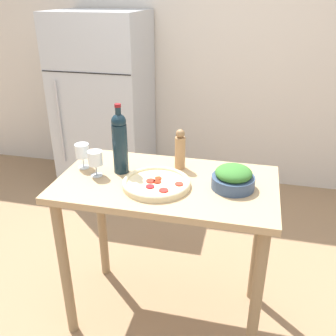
{
  "coord_description": "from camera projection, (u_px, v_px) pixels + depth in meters",
  "views": [
    {
      "loc": [
        0.4,
        -1.65,
        1.8
      ],
      "look_at": [
        0.0,
        0.03,
        0.97
      ],
      "focal_mm": 40.0,
      "sensor_mm": 36.0,
      "label": 1
    }
  ],
  "objects": [
    {
      "name": "refrigerator",
      "position": [
        105.0,
        105.0,
        3.52
      ],
      "size": [
        0.8,
        0.72,
        1.64
      ],
      "color": "#B7BCC1",
      "rests_on": "ground_plane"
    },
    {
      "name": "wine_glass_far",
      "position": [
        82.0,
        152.0,
        2.03
      ],
      "size": [
        0.08,
        0.08,
        0.14
      ],
      "color": "silver",
      "rests_on": "prep_counter"
    },
    {
      "name": "homemade_pizza",
      "position": [
        156.0,
        183.0,
        1.86
      ],
      "size": [
        0.34,
        0.34,
        0.03
      ],
      "color": "beige",
      "rests_on": "prep_counter"
    },
    {
      "name": "salad_bowl",
      "position": [
        233.0,
        178.0,
        1.83
      ],
      "size": [
        0.21,
        0.21,
        0.12
      ],
      "color": "#384C6B",
      "rests_on": "prep_counter"
    },
    {
      "name": "wall_back",
      "position": [
        216.0,
        49.0,
        3.45
      ],
      "size": [
        6.4,
        0.08,
        2.6
      ],
      "color": "silver",
      "rests_on": "ground_plane"
    },
    {
      "name": "pepper_mill",
      "position": [
        180.0,
        150.0,
        2.02
      ],
      "size": [
        0.06,
        0.06,
        0.22
      ],
      "color": "#AD7F51",
      "rests_on": "prep_counter"
    },
    {
      "name": "prep_counter",
      "position": [
        167.0,
        207.0,
        1.99
      ],
      "size": [
        1.12,
        0.63,
        0.91
      ],
      "color": "tan",
      "rests_on": "ground_plane"
    },
    {
      "name": "wine_glass_near",
      "position": [
        95.0,
        159.0,
        1.94
      ],
      "size": [
        0.08,
        0.08,
        0.14
      ],
      "color": "silver",
      "rests_on": "prep_counter"
    },
    {
      "name": "wine_bottle",
      "position": [
        120.0,
        142.0,
        1.95
      ],
      "size": [
        0.08,
        0.08,
        0.38
      ],
      "color": "#142833",
      "rests_on": "prep_counter"
    },
    {
      "name": "ground_plane",
      "position": [
        167.0,
        312.0,
        2.31
      ],
      "size": [
        14.0,
        14.0,
        0.0
      ],
      "primitive_type": "plane",
      "color": "#9E7A56"
    }
  ]
}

